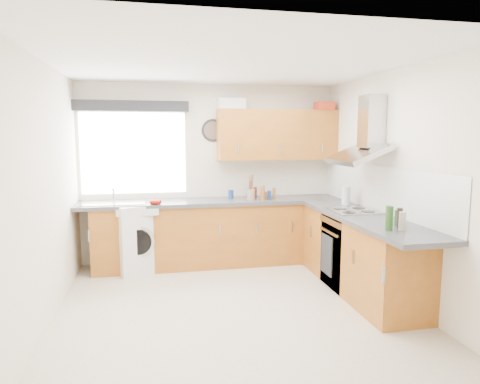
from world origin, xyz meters
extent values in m
plane|color=beige|center=(0.00, 0.00, 0.00)|extent=(3.60, 3.60, 0.00)
cube|color=white|center=(0.00, 0.00, 2.50)|extent=(3.60, 3.60, 0.02)
cube|color=silver|center=(0.00, 1.80, 1.25)|extent=(3.60, 0.02, 2.50)
cube|color=silver|center=(0.00, -1.80, 1.25)|extent=(3.60, 0.02, 2.50)
cube|color=silver|center=(-1.80, 0.00, 1.25)|extent=(0.02, 3.60, 2.50)
cube|color=silver|center=(1.80, 0.00, 1.25)|extent=(0.02, 3.60, 2.50)
cube|color=silver|center=(-1.05, 1.79, 1.55)|extent=(1.40, 0.02, 1.10)
cube|color=black|center=(-1.05, 1.70, 2.18)|extent=(1.50, 0.18, 0.14)
cube|color=white|center=(1.79, 0.30, 1.18)|extent=(0.01, 3.00, 0.54)
cube|color=brown|center=(-0.10, 1.51, 0.43)|extent=(3.00, 0.58, 0.86)
cube|color=brown|center=(1.50, 1.50, 0.43)|extent=(0.60, 0.60, 0.86)
cube|color=brown|center=(1.51, 0.15, 0.43)|extent=(0.58, 2.10, 0.86)
cube|color=#36363A|center=(0.00, 1.50, 0.89)|extent=(3.60, 0.62, 0.05)
cube|color=#36363A|center=(1.50, 0.00, 0.89)|extent=(0.62, 2.42, 0.05)
cube|color=black|center=(1.50, 0.30, 0.42)|extent=(0.56, 0.58, 0.85)
cube|color=#ABACAE|center=(1.50, 0.30, 0.92)|extent=(0.52, 0.52, 0.01)
cube|color=brown|center=(0.95, 1.62, 1.80)|extent=(1.70, 0.35, 0.70)
cube|color=silver|center=(-1.00, 1.47, 0.45)|extent=(0.78, 0.76, 0.90)
cylinder|color=black|center=(0.05, 1.78, 1.86)|extent=(0.32, 0.04, 0.32)
cube|color=silver|center=(0.30, 1.72, 2.23)|extent=(0.37, 0.28, 0.15)
cube|color=red|center=(1.60, 1.52, 2.21)|extent=(0.26, 0.22, 0.11)
cylinder|color=gray|center=(0.52, 1.40, 0.98)|extent=(0.12, 0.12, 0.15)
cylinder|color=silver|center=(1.62, 0.77, 1.03)|extent=(0.12, 0.12, 0.24)
cylinder|color=maroon|center=(0.62, 1.61, 0.98)|extent=(0.05, 0.05, 0.15)
cylinder|color=navy|center=(0.27, 1.60, 0.97)|extent=(0.08, 0.08, 0.12)
cylinder|color=brown|center=(0.67, 1.35, 1.01)|extent=(0.06, 0.06, 0.20)
cylinder|color=brown|center=(0.72, 1.39, 0.96)|extent=(0.04, 0.04, 0.11)
cylinder|color=maroon|center=(0.57, 1.67, 1.02)|extent=(0.05, 0.05, 0.23)
cylinder|color=brown|center=(0.84, 1.41, 0.99)|extent=(0.04, 0.04, 0.16)
cylinder|color=navy|center=(0.77, 1.39, 0.97)|extent=(0.05, 0.05, 0.12)
cylinder|color=black|center=(1.51, -0.62, 1.01)|extent=(0.06, 0.06, 0.19)
cylinder|color=#214A1A|center=(1.36, -0.70, 1.03)|extent=(0.07, 0.07, 0.23)
cylinder|color=#AC9F93|center=(1.49, -0.72, 1.00)|extent=(0.07, 0.07, 0.17)
cylinder|color=#183C15|center=(1.55, -0.54, 0.99)|extent=(0.06, 0.06, 0.16)
camera|label=1|loc=(-0.78, -4.26, 1.80)|focal=32.00mm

